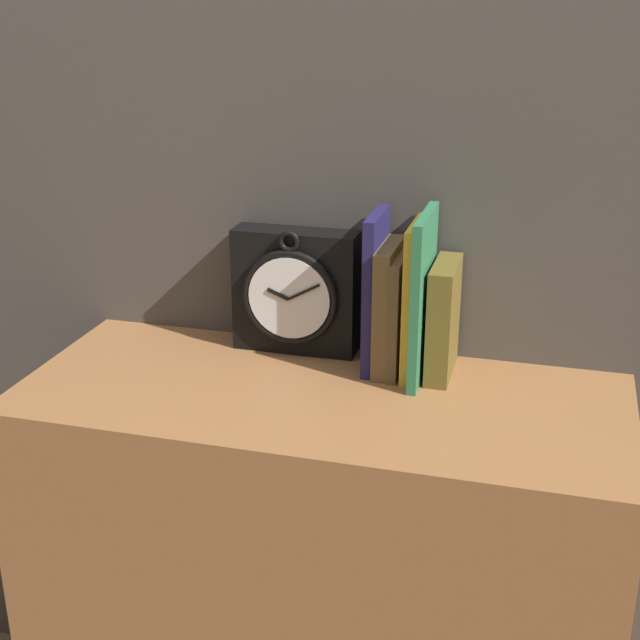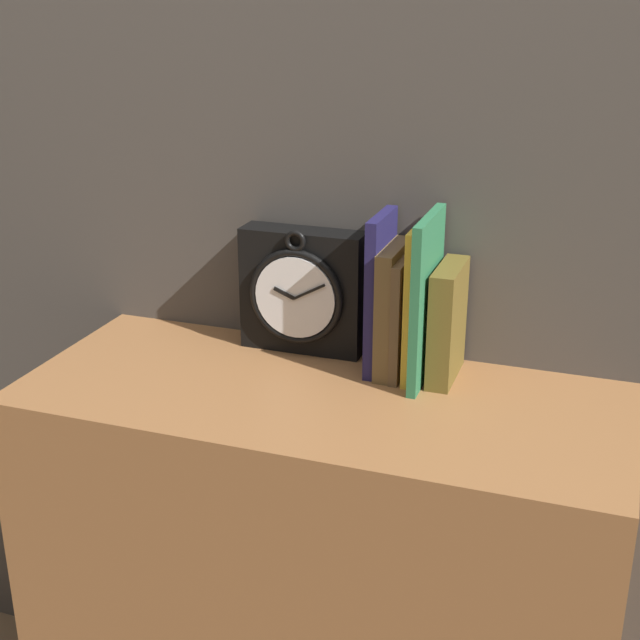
{
  "view_description": "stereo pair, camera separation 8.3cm",
  "coord_description": "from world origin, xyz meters",
  "px_view_note": "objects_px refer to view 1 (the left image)",
  "views": [
    {
      "loc": [
        0.32,
        -1.16,
        1.35
      ],
      "look_at": [
        0.0,
        0.0,
        0.89
      ],
      "focal_mm": 50.0,
      "sensor_mm": 36.0,
      "label": 1
    },
    {
      "loc": [
        0.4,
        -1.13,
        1.35
      ],
      "look_at": [
        0.0,
        0.0,
        0.89
      ],
      "focal_mm": 50.0,
      "sensor_mm": 36.0,
      "label": 2
    }
  ],
  "objects_px": {
    "book_slot2_brown": "(401,313)",
    "book_slot4_green": "(423,297)",
    "book_slot5_brown": "(443,319)",
    "book_slot1_brown": "(388,307)",
    "clock": "(295,292)",
    "book_slot3_yellow": "(414,299)",
    "book_slot0_navy": "(375,291)"
  },
  "relations": [
    {
      "from": "book_slot2_brown",
      "to": "book_slot4_green",
      "type": "bearing_deg",
      "value": -21.87
    },
    {
      "from": "book_slot3_yellow",
      "to": "book_slot2_brown",
      "type": "bearing_deg",
      "value": 177.57
    },
    {
      "from": "book_slot2_brown",
      "to": "book_slot4_green",
      "type": "height_order",
      "value": "book_slot4_green"
    },
    {
      "from": "clock",
      "to": "book_slot0_navy",
      "type": "height_order",
      "value": "book_slot0_navy"
    },
    {
      "from": "book_slot4_green",
      "to": "book_slot1_brown",
      "type": "bearing_deg",
      "value": 164.27
    },
    {
      "from": "book_slot1_brown",
      "to": "clock",
      "type": "bearing_deg",
      "value": 169.6
    },
    {
      "from": "book_slot5_brown",
      "to": "book_slot2_brown",
      "type": "bearing_deg",
      "value": -178.77
    },
    {
      "from": "book_slot3_yellow",
      "to": "book_slot5_brown",
      "type": "relative_size",
      "value": 1.33
    },
    {
      "from": "book_slot2_brown",
      "to": "book_slot4_green",
      "type": "distance_m",
      "value": 0.05
    },
    {
      "from": "book_slot2_brown",
      "to": "book_slot0_navy",
      "type": "bearing_deg",
      "value": 173.87
    },
    {
      "from": "book_slot3_yellow",
      "to": "book_slot5_brown",
      "type": "bearing_deg",
      "value": 2.83
    },
    {
      "from": "book_slot4_green",
      "to": "book_slot5_brown",
      "type": "xyz_separation_m",
      "value": [
        0.03,
        0.02,
        -0.04
      ]
    },
    {
      "from": "clock",
      "to": "book_slot1_brown",
      "type": "height_order",
      "value": "clock"
    },
    {
      "from": "clock",
      "to": "book_slot0_navy",
      "type": "distance_m",
      "value": 0.14
    },
    {
      "from": "clock",
      "to": "book_slot1_brown",
      "type": "distance_m",
      "value": 0.16
    },
    {
      "from": "book_slot0_navy",
      "to": "book_slot3_yellow",
      "type": "bearing_deg",
      "value": -4.92
    },
    {
      "from": "clock",
      "to": "book_slot2_brown",
      "type": "relative_size",
      "value": 1.13
    },
    {
      "from": "clock",
      "to": "book_slot4_green",
      "type": "height_order",
      "value": "book_slot4_green"
    },
    {
      "from": "book_slot0_navy",
      "to": "book_slot2_brown",
      "type": "xyz_separation_m",
      "value": [
        0.04,
        -0.0,
        -0.03
      ]
    },
    {
      "from": "book_slot3_yellow",
      "to": "book_slot5_brown",
      "type": "xyz_separation_m",
      "value": [
        0.05,
        0.0,
        -0.03
      ]
    },
    {
      "from": "book_slot3_yellow",
      "to": "book_slot5_brown",
      "type": "height_order",
      "value": "book_slot3_yellow"
    },
    {
      "from": "book_slot1_brown",
      "to": "book_slot5_brown",
      "type": "distance_m",
      "value": 0.09
    },
    {
      "from": "clock",
      "to": "book_slot5_brown",
      "type": "bearing_deg",
      "value": -6.79
    },
    {
      "from": "book_slot4_green",
      "to": "book_slot5_brown",
      "type": "bearing_deg",
      "value": 27.05
    },
    {
      "from": "book_slot4_green",
      "to": "clock",
      "type": "bearing_deg",
      "value": 168.2
    },
    {
      "from": "clock",
      "to": "book_slot4_green",
      "type": "xyz_separation_m",
      "value": [
        0.22,
        -0.04,
        0.03
      ]
    },
    {
      "from": "clock",
      "to": "book_slot3_yellow",
      "type": "distance_m",
      "value": 0.2
    },
    {
      "from": "clock",
      "to": "book_slot1_brown",
      "type": "relative_size",
      "value": 1.05
    },
    {
      "from": "book_slot0_navy",
      "to": "clock",
      "type": "bearing_deg",
      "value": 169.26
    },
    {
      "from": "book_slot0_navy",
      "to": "book_slot2_brown",
      "type": "distance_m",
      "value": 0.05
    },
    {
      "from": "book_slot5_brown",
      "to": "clock",
      "type": "bearing_deg",
      "value": 173.21
    },
    {
      "from": "book_slot0_navy",
      "to": "book_slot1_brown",
      "type": "distance_m",
      "value": 0.03
    }
  ]
}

